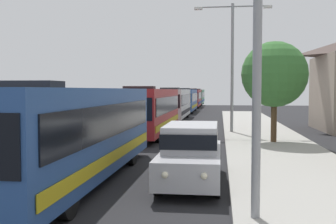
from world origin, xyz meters
TOP-DOWN VIEW (x-y plane):
  - bus_lead at (-1.30, 12.54)m, footprint 2.58×11.80m
  - bus_second_in_line at (-1.30, 26.51)m, footprint 2.58×11.92m
  - bus_middle at (-1.30, 40.65)m, footprint 2.58×11.14m
  - bus_fourth_in_line at (-1.30, 54.20)m, footprint 2.58×12.18m
  - bus_rear at (-1.30, 68.16)m, footprint 2.58×10.59m
  - bus_tail_end at (-1.30, 81.68)m, footprint 2.58×12.23m
  - white_suv at (2.40, 12.89)m, footprint 1.86×5.11m
  - box_truck_oncoming at (-4.60, 81.50)m, footprint 2.35×8.31m
  - streetlamp_mid at (4.10, 27.96)m, footprint 5.16×0.28m
  - roadside_tree at (6.24, 22.84)m, footprint 3.59×3.59m

SIDE VIEW (x-z plane):
  - white_suv at x=2.40m, z-range 0.08..1.98m
  - bus_rear at x=-1.30m, z-range 0.08..3.29m
  - bus_middle at x=-1.30m, z-range 0.09..3.30m
  - bus_lead at x=-1.30m, z-range 0.09..3.30m
  - bus_second_in_line at x=-1.30m, z-range 0.09..3.30m
  - bus_fourth_in_line at x=-1.30m, z-range 0.09..3.30m
  - bus_tail_end at x=-1.30m, z-range 0.09..3.30m
  - box_truck_oncoming at x=-4.60m, z-range 0.14..3.29m
  - roadside_tree at x=6.24m, z-range 1.09..6.59m
  - streetlamp_mid at x=4.10m, z-range 1.04..9.68m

